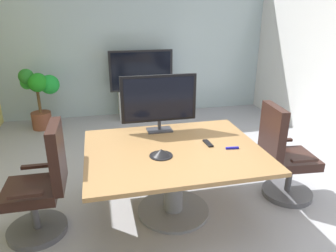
{
  "coord_description": "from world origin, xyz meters",
  "views": [
    {
      "loc": [
        -0.8,
        -2.85,
        2.04
      ],
      "look_at": [
        -0.11,
        0.14,
        0.88
      ],
      "focal_mm": 33.56,
      "sensor_mm": 36.0,
      "label": 1
    }
  ],
  "objects_px": {
    "office_chair_right": "(284,160)",
    "conference_phone": "(161,153)",
    "conference_table": "(174,165)",
    "wall_display_unit": "(142,96)",
    "potted_plant": "(39,91)",
    "tv_monitor": "(159,100)",
    "office_chair_left": "(42,190)",
    "remote_control": "(208,143)"
  },
  "relations": [
    {
      "from": "conference_table",
      "to": "tv_monitor",
      "type": "relative_size",
      "value": 2.05
    },
    {
      "from": "office_chair_right",
      "to": "wall_display_unit",
      "type": "distance_m",
      "value": 3.31
    },
    {
      "from": "conference_table",
      "to": "wall_display_unit",
      "type": "relative_size",
      "value": 1.32
    },
    {
      "from": "conference_table",
      "to": "remote_control",
      "type": "distance_m",
      "value": 0.42
    },
    {
      "from": "tv_monitor",
      "to": "remote_control",
      "type": "relative_size",
      "value": 4.94
    },
    {
      "from": "office_chair_right",
      "to": "tv_monitor",
      "type": "distance_m",
      "value": 1.54
    },
    {
      "from": "office_chair_right",
      "to": "potted_plant",
      "type": "distance_m",
      "value": 4.13
    },
    {
      "from": "office_chair_right",
      "to": "remote_control",
      "type": "height_order",
      "value": "office_chair_right"
    },
    {
      "from": "office_chair_right",
      "to": "wall_display_unit",
      "type": "relative_size",
      "value": 0.83
    },
    {
      "from": "office_chair_left",
      "to": "office_chair_right",
      "type": "xyz_separation_m",
      "value": [
        2.53,
        0.05,
        0.0
      ]
    },
    {
      "from": "conference_table",
      "to": "remote_control",
      "type": "bearing_deg",
      "value": 5.39
    },
    {
      "from": "conference_table",
      "to": "potted_plant",
      "type": "distance_m",
      "value": 3.36
    },
    {
      "from": "office_chair_right",
      "to": "conference_phone",
      "type": "distance_m",
      "value": 1.46
    },
    {
      "from": "tv_monitor",
      "to": "remote_control",
      "type": "xyz_separation_m",
      "value": [
        0.41,
        -0.49,
        -0.35
      ]
    },
    {
      "from": "tv_monitor",
      "to": "office_chair_right",
      "type": "bearing_deg",
      "value": -21.19
    },
    {
      "from": "office_chair_right",
      "to": "potted_plant",
      "type": "bearing_deg",
      "value": 50.31
    },
    {
      "from": "office_chair_left",
      "to": "office_chair_right",
      "type": "relative_size",
      "value": 1.0
    },
    {
      "from": "tv_monitor",
      "to": "wall_display_unit",
      "type": "relative_size",
      "value": 0.64
    },
    {
      "from": "wall_display_unit",
      "to": "potted_plant",
      "type": "bearing_deg",
      "value": -172.84
    },
    {
      "from": "office_chair_left",
      "to": "conference_phone",
      "type": "height_order",
      "value": "office_chair_left"
    },
    {
      "from": "potted_plant",
      "to": "remote_control",
      "type": "bearing_deg",
      "value": -54.62
    },
    {
      "from": "tv_monitor",
      "to": "potted_plant",
      "type": "distance_m",
      "value": 2.92
    },
    {
      "from": "conference_phone",
      "to": "office_chair_right",
      "type": "bearing_deg",
      "value": 5.75
    },
    {
      "from": "conference_table",
      "to": "office_chair_left",
      "type": "distance_m",
      "value": 1.27
    },
    {
      "from": "wall_display_unit",
      "to": "office_chair_right",
      "type": "bearing_deg",
      "value": -70.2
    },
    {
      "from": "conference_phone",
      "to": "conference_table",
      "type": "bearing_deg",
      "value": 39.45
    },
    {
      "from": "conference_table",
      "to": "office_chair_right",
      "type": "height_order",
      "value": "office_chair_right"
    },
    {
      "from": "office_chair_left",
      "to": "remote_control",
      "type": "bearing_deg",
      "value": 93.03
    },
    {
      "from": "office_chair_left",
      "to": "potted_plant",
      "type": "relative_size",
      "value": 0.99
    },
    {
      "from": "tv_monitor",
      "to": "remote_control",
      "type": "height_order",
      "value": "tv_monitor"
    },
    {
      "from": "conference_table",
      "to": "tv_monitor",
      "type": "distance_m",
      "value": 0.75
    },
    {
      "from": "tv_monitor",
      "to": "wall_display_unit",
      "type": "height_order",
      "value": "tv_monitor"
    },
    {
      "from": "potted_plant",
      "to": "conference_phone",
      "type": "xyz_separation_m",
      "value": [
        1.52,
        -3.03,
        0.07
      ]
    },
    {
      "from": "office_chair_left",
      "to": "wall_display_unit",
      "type": "relative_size",
      "value": 0.83
    },
    {
      "from": "office_chair_left",
      "to": "office_chair_right",
      "type": "bearing_deg",
      "value": 91.77
    },
    {
      "from": "conference_table",
      "to": "wall_display_unit",
      "type": "xyz_separation_m",
      "value": [
        0.14,
        3.14,
        -0.11
      ]
    },
    {
      "from": "potted_plant",
      "to": "remote_control",
      "type": "xyz_separation_m",
      "value": [
        2.04,
        -2.87,
        0.05
      ]
    },
    {
      "from": "tv_monitor",
      "to": "office_chair_left",
      "type": "bearing_deg",
      "value": -155.67
    },
    {
      "from": "office_chair_left",
      "to": "conference_phone",
      "type": "xyz_separation_m",
      "value": [
        1.11,
        -0.09,
        0.31
      ]
    },
    {
      "from": "office_chair_left",
      "to": "remote_control",
      "type": "xyz_separation_m",
      "value": [
        1.63,
        0.07,
        0.28
      ]
    },
    {
      "from": "conference_phone",
      "to": "remote_control",
      "type": "height_order",
      "value": "conference_phone"
    },
    {
      "from": "conference_table",
      "to": "potted_plant",
      "type": "height_order",
      "value": "potted_plant"
    }
  ]
}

